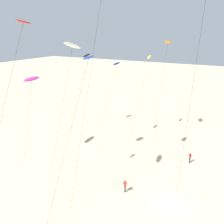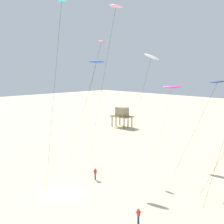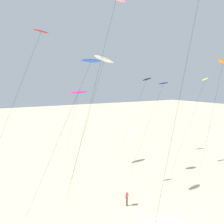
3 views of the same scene
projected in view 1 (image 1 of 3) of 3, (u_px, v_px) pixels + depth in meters
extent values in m
plane|color=beige|center=(172.00, 204.00, 32.33)|extent=(260.00, 260.00, 0.00)
ellipsoid|color=#D8339E|center=(32.00, 79.00, 40.13)|extent=(3.51, 1.54, 0.61)
cylinder|color=#262626|center=(27.00, 123.00, 40.78)|extent=(2.84, 0.22, 12.21)
ellipsoid|color=white|center=(72.00, 45.00, 36.22)|extent=(3.04, 1.26, 1.41)
cylinder|color=#262626|center=(61.00, 115.00, 36.54)|extent=(5.35, 0.39, 16.98)
cylinder|color=#262626|center=(189.00, 112.00, 28.72)|extent=(4.91, 0.36, 22.26)
ellipsoid|color=navy|center=(116.00, 64.00, 45.72)|extent=(1.98, 0.57, 0.47)
cylinder|color=#262626|center=(106.00, 109.00, 45.24)|extent=(6.14, 0.45, 13.66)
ellipsoid|color=yellow|center=(149.00, 57.00, 49.24)|extent=(1.85, 0.76, 0.60)
cylinder|color=#262626|center=(139.00, 101.00, 48.72)|extent=(6.47, 0.47, 14.34)
ellipsoid|color=orange|center=(168.00, 42.00, 46.74)|extent=(2.94, 1.37, 1.08)
cylinder|color=#262626|center=(160.00, 95.00, 47.53)|extent=(4.13, 0.31, 16.92)
ellipsoid|color=red|center=(23.00, 22.00, 27.06)|extent=(1.86, 0.67, 0.61)
ellipsoid|color=blue|center=(89.00, 58.00, 29.17)|extent=(2.89, 1.31, 0.53)
cylinder|color=#262626|center=(67.00, 144.00, 28.49)|extent=(7.57, 0.55, 16.23)
cylinder|color=#262626|center=(86.00, 100.00, 30.97)|extent=(6.62, 0.48, 23.53)
ellipsoid|color=black|center=(87.00, 55.00, 51.93)|extent=(2.09, 0.72, 0.75)
cylinder|color=#262626|center=(76.00, 98.00, 51.39)|extent=(6.54, 0.48, 14.32)
cylinder|color=#4C4738|center=(125.00, 189.00, 34.65)|extent=(0.22, 0.22, 0.88)
cube|color=red|center=(125.00, 184.00, 34.44)|extent=(0.35, 0.39, 0.58)
sphere|color=#9E7051|center=(125.00, 181.00, 34.32)|extent=(0.20, 0.20, 0.20)
cylinder|color=red|center=(126.00, 184.00, 34.24)|extent=(0.48, 0.34, 0.39)
cylinder|color=red|center=(124.00, 182.00, 34.61)|extent=(0.48, 0.34, 0.39)
cylinder|color=navy|center=(190.00, 160.00, 42.19)|extent=(0.22, 0.22, 0.88)
cube|color=red|center=(190.00, 156.00, 41.98)|extent=(0.39, 0.30, 0.58)
sphere|color=tan|center=(190.00, 153.00, 41.87)|extent=(0.20, 0.20, 0.20)
cylinder|color=red|center=(191.00, 155.00, 42.10)|extent=(0.25, 0.50, 0.39)
cylinder|color=red|center=(189.00, 156.00, 41.83)|extent=(0.25, 0.50, 0.39)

